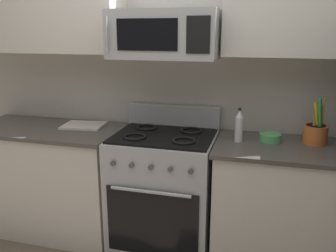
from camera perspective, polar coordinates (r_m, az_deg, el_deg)
The scene contains 11 objects.
wall_back at distance 2.95m, azimuth 1.42°, elevation 7.71°, with size 8.00×0.10×2.60m, color beige.
counter_left at distance 3.23m, azimuth -18.51°, elevation -7.99°, with size 1.26×0.64×0.91m.
range_oven at distance 2.82m, azimuth -0.60°, elevation -10.25°, with size 0.76×0.68×1.09m.
counter_right at distance 2.74m, azimuth 16.43°, elevation -12.07°, with size 0.85×0.64×0.91m.
microwave at distance 2.57m, azimuth -0.50°, elevation 14.52°, with size 0.76×0.44×0.33m.
upper_cabinets_left at distance 3.14m, azimuth -19.00°, elevation 17.35°, with size 1.25×0.34×0.68m.
upper_cabinets_right at distance 2.63m, azimuth 18.83°, elevation 17.96°, with size 0.84×0.34×0.68m.
utensil_crock at distance 2.68m, azimuth 22.62°, elevation -1.02°, with size 0.16×0.16×0.33m.
cutting_board at distance 3.02m, azimuth -13.40°, elevation 0.11°, with size 0.33×0.26×0.02m, color silver.
bottle_vinegar at distance 2.56m, azimuth 11.35°, elevation -0.04°, with size 0.06×0.06×0.24m.
prep_bowl at distance 2.64m, azimuth 16.13°, elevation -1.72°, with size 0.16×0.16×0.06m.
Camera 1 is at (0.69, -1.80, 1.68)m, focal length 37.88 mm.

